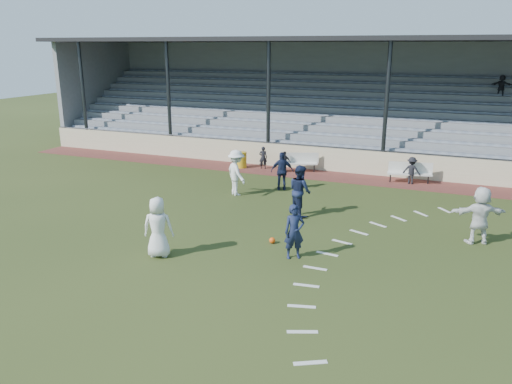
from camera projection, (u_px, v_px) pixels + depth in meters
ground at (226, 253)px, 15.40m from camera, size 90.00×90.00×0.00m
cinder_track at (316, 175)px, 24.74m from camera, size 34.00×2.00×0.02m
retaining_wall at (322, 159)px, 25.51m from camera, size 34.00×0.18×1.20m
bench_left at (298, 161)px, 25.21m from camera, size 2.01×1.15×0.95m
bench_right at (410, 171)px, 23.17m from camera, size 2.04×0.84×0.95m
trash_bin at (242, 160)px, 26.06m from camera, size 0.51×0.51×0.82m
football at (272, 240)px, 16.17m from camera, size 0.20×0.20×0.20m
player_white_lead at (158, 227)px, 14.97m from camera, size 1.06×0.86×1.86m
player_navy_lead at (294, 232)px, 14.86m from camera, size 0.73×0.66×1.68m
player_navy_mid at (300, 191)px, 18.62m from camera, size 1.19×1.18×1.94m
player_white_wing at (236, 173)px, 21.18m from camera, size 1.44×1.37×1.96m
player_navy_wing at (282, 171)px, 21.97m from camera, size 1.08×0.73×1.71m
player_white_back at (480, 215)px, 15.97m from camera, size 1.84×1.17×1.90m
sub_left_near at (263, 158)px, 25.81m from camera, size 0.48×0.37×1.16m
sub_left_far at (285, 162)px, 25.07m from camera, size 0.63×0.26×1.07m
sub_right at (412, 170)px, 22.94m from camera, size 0.86×0.55×1.26m
grandstand at (344, 116)px, 29.25m from camera, size 34.60×9.00×6.61m
penalty_arc at (359, 275)px, 13.92m from camera, size 3.89×14.63×0.01m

